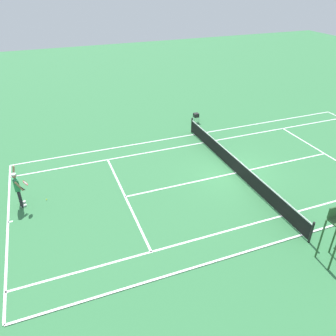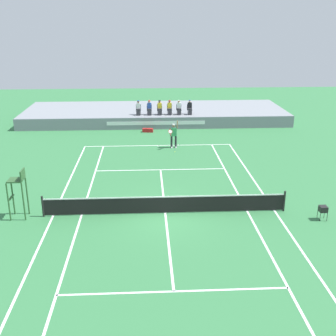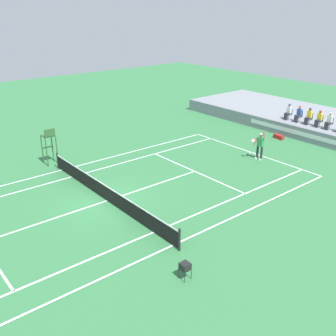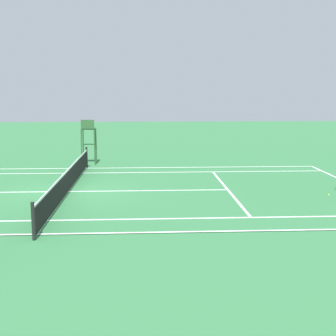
# 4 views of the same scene
# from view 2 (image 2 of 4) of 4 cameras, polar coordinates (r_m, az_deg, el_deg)

# --- Properties ---
(ground_plane) EXTENTS (80.00, 80.00, 0.00)m
(ground_plane) POSITION_cam_2_polar(r_m,az_deg,el_deg) (21.17, -0.37, -6.13)
(ground_plane) COLOR #337542
(court) EXTENTS (11.08, 23.88, 0.03)m
(court) POSITION_cam_2_polar(r_m,az_deg,el_deg) (21.17, -0.37, -6.11)
(court) COLOR #337542
(court) RESTS_ON ground
(net) EXTENTS (11.98, 0.10, 1.07)m
(net) POSITION_cam_2_polar(r_m,az_deg,el_deg) (20.95, -0.37, -4.84)
(net) COLOR black
(net) RESTS_ON ground
(barrier_wall) EXTENTS (24.29, 0.25, 1.03)m
(barrier_wall) POSITION_cam_2_polar(r_m,az_deg,el_deg) (37.15, -1.62, 6.01)
(barrier_wall) COLOR gray
(barrier_wall) RESTS_ON ground
(bleacher_platform) EXTENTS (24.29, 7.74, 1.03)m
(bleacher_platform) POSITION_cam_2_polar(r_m,az_deg,el_deg) (41.04, -1.77, 7.30)
(bleacher_platform) COLOR gray
(bleacher_platform) RESTS_ON ground
(spectator_seated_0) EXTENTS (0.44, 0.60, 1.27)m
(spectator_seated_0) POSITION_cam_2_polar(r_m,az_deg,el_deg) (37.99, -3.99, 8.01)
(spectator_seated_0) COLOR #474C56
(spectator_seated_0) RESTS_ON bleacher_platform
(spectator_seated_1) EXTENTS (0.44, 0.60, 1.27)m
(spectator_seated_1) POSITION_cam_2_polar(r_m,az_deg,el_deg) (37.98, -2.52, 8.04)
(spectator_seated_1) COLOR #474C56
(spectator_seated_1) RESTS_ON bleacher_platform
(spectator_seated_2) EXTENTS (0.44, 0.60, 1.27)m
(spectator_seated_2) POSITION_cam_2_polar(r_m,az_deg,el_deg) (38.00, -1.13, 8.06)
(spectator_seated_2) COLOR #474C56
(spectator_seated_2) RESTS_ON bleacher_platform
(spectator_seated_3) EXTENTS (0.44, 0.60, 1.27)m
(spectator_seated_3) POSITION_cam_2_polar(r_m,az_deg,el_deg) (38.04, 0.21, 8.08)
(spectator_seated_3) COLOR #474C56
(spectator_seated_3) RESTS_ON bleacher_platform
(spectator_seated_4) EXTENTS (0.44, 0.60, 1.27)m
(spectator_seated_4) POSITION_cam_2_polar(r_m,az_deg,el_deg) (38.10, 1.48, 8.09)
(spectator_seated_4) COLOR #474C56
(spectator_seated_4) RESTS_ON bleacher_platform
(spectator_seated_5) EXTENTS (0.44, 0.60, 1.27)m
(spectator_seated_5) POSITION_cam_2_polar(r_m,az_deg,el_deg) (38.18, 2.93, 8.09)
(spectator_seated_5) COLOR #474C56
(spectator_seated_5) RESTS_ON bleacher_platform
(tennis_player) EXTENTS (0.75, 0.69, 2.08)m
(tennis_player) POSITION_cam_2_polar(r_m,az_deg,el_deg) (31.48, 0.76, 4.44)
(tennis_player) COLOR #232328
(tennis_player) RESTS_ON ground
(tennis_ball) EXTENTS (0.07, 0.07, 0.07)m
(tennis_ball) POSITION_cam_2_polar(r_m,az_deg,el_deg) (30.67, 0.91, 2.17)
(tennis_ball) COLOR #D1E533
(tennis_ball) RESTS_ON ground
(umpire_chair) EXTENTS (0.77, 0.77, 2.44)m
(umpire_chair) POSITION_cam_2_polar(r_m,az_deg,el_deg) (21.42, -19.45, -2.46)
(umpire_chair) COLOR #2D562D
(umpire_chair) RESTS_ON ground
(equipment_bag) EXTENTS (0.93, 0.44, 0.32)m
(equipment_bag) POSITION_cam_2_polar(r_m,az_deg,el_deg) (36.25, -2.73, 5.08)
(equipment_bag) COLOR red
(equipment_bag) RESTS_ON ground
(ball_hopper) EXTENTS (0.36, 0.36, 0.70)m
(ball_hopper) POSITION_cam_2_polar(r_m,az_deg,el_deg) (21.64, 20.07, -5.15)
(ball_hopper) COLOR black
(ball_hopper) RESTS_ON ground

